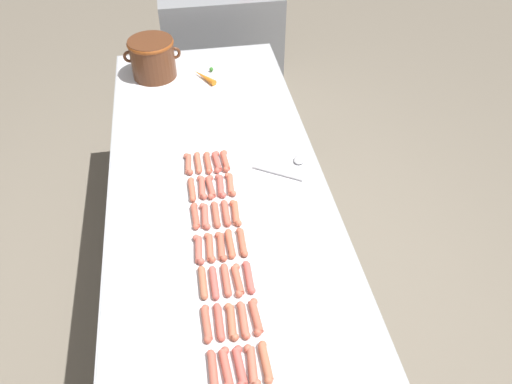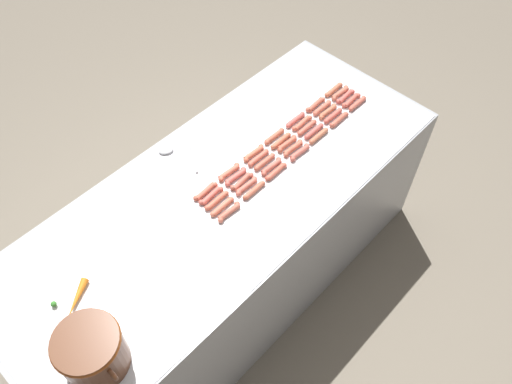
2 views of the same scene
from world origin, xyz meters
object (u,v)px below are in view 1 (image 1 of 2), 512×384
Objects in this scene: hot_dog_0 at (213,371)px; serving_spoon at (292,164)px; back_cabinet at (219,45)px; hot_dog_1 at (206,324)px; hot_dog_33 at (230,184)px; hot_dog_26 at (221,186)px; hot_dog_27 at (217,162)px; bean_pot at (152,56)px; hot_dog_21 at (252,365)px; hot_dog_5 at (192,189)px; hot_dog_9 at (214,283)px; hot_dog_10 at (210,247)px; hot_dog_19 at (211,187)px; hot_dog_28 at (265,362)px; hot_dog_22 at (243,320)px; hot_dog_18 at (216,215)px; hot_dog_8 at (219,322)px; hot_dog_25 at (226,213)px; hot_dog_12 at (202,187)px; hot_dog_13 at (198,163)px; hot_dog_11 at (205,216)px; hot_dog_24 at (230,244)px; hot_dog_2 at (203,282)px; hot_dog_7 at (226,368)px; hot_dog_34 at (225,161)px; hot_dog_31 at (242,242)px; hot_dog_29 at (256,317)px; hot_dog_30 at (249,277)px; hot_dog_14 at (240,367)px; hot_dog_20 at (208,162)px; hot_dog_17 at (221,246)px; hot_dog_23 at (238,280)px; hot_dog_15 at (232,322)px; hot_dog_3 at (198,249)px; hot_dog_6 at (188,164)px; carrot at (205,76)px; hot_dog_16 at (226,280)px; hot_dog_32 at (236,213)px.

serving_spoon is at bearing 63.40° from hot_dog_0.
back_cabinet is 2.60m from hot_dog_1.
hot_dog_26 is at bearing -176.91° from hot_dog_33.
bean_pot reaches higher than hot_dog_27.
hot_dog_21 is (-0.20, -2.71, 0.38)m from back_cabinet.
hot_dog_5 is 1.00× the size of hot_dog_9.
hot_dog_10 is at bearing -82.46° from bean_pot.
hot_dog_5 is 0.45× the size of bean_pot.
hot_dog_19 and hot_dog_28 have the same top height.
hot_dog_18 is at bearing 94.20° from hot_dog_22.
hot_dog_33 is at bearing 79.22° from hot_dog_8.
hot_dog_12 is at bearing 115.70° from hot_dog_25.
back_cabinet is 7.04× the size of hot_dog_13.
hot_dog_12 and hot_dog_28 have the same top height.
hot_dog_0 is 0.61m from hot_dog_11.
hot_dog_11 is 1.00× the size of hot_dog_24.
hot_dog_2 is 0.31m from hot_dog_7.
hot_dog_7 is at bearing -74.96° from hot_dog_1.
hot_dog_13 is at bearing 169.92° from serving_spoon.
hot_dog_0 is 1.00× the size of hot_dog_34.
hot_dog_7 and hot_dog_34 have the same top height.
hot_dog_19 is at bearing -8.00° from hot_dog_12.
hot_dog_18 is 1.00× the size of hot_dog_31.
hot_dog_19 is at bearing 97.24° from hot_dog_29.
bean_pot is (-0.28, 1.39, 0.10)m from hot_dog_30.
hot_dog_20 is (0.00, 0.92, 0.00)m from hot_dog_14.
hot_dog_17 is 1.00× the size of hot_dog_29.
hot_dog_27 is at bearing -72.78° from bean_pot.
hot_dog_33 is at bearing 3.09° from hot_dog_26.
hot_dog_2 is 1.00× the size of hot_dog_23.
back_cabinet is 2.13m from hot_dog_25.
hot_dog_12 is at bearing 93.21° from hot_dog_15.
serving_spoon is at bearing 42.95° from hot_dog_3.
hot_dog_15 is (0.04, -0.01, 0.00)m from hot_dog_8.
hot_dog_24 is at bearing -94.88° from hot_dog_34.
hot_dog_0 is at bearing -175.24° from hot_dog_7.
hot_dog_22 is 0.47m from hot_dog_25.
hot_dog_34 is (0.04, 0.15, 0.00)m from hot_dog_26.
hot_dog_7 is 0.77m from hot_dog_19.
hot_dog_15 reaches higher than serving_spoon.
hot_dog_1 is 1.00× the size of hot_dog_6.
hot_dog_24 is (0.11, 0.31, 0.00)m from hot_dog_1.
hot_dog_3 is 0.47m from hot_dog_20.
hot_dog_8 and hot_dog_27 have the same top height.
hot_dog_22 is at bearing -55.65° from hot_dog_2.
hot_dog_20 is at bearing 80.29° from hot_dog_3.
hot_dog_28 is 0.54× the size of serving_spoon.
hot_dog_16 is at bearing -92.31° from carrot.
hot_dog_26 and hot_dog_32 have the same top height.
hot_dog_9 is 0.54× the size of serving_spoon.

